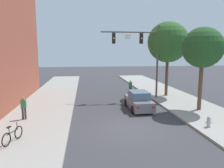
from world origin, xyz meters
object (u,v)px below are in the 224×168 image
at_px(pedestrian_crossing_road, 130,86).
at_px(bicycle_leaning, 13,135).
at_px(car_lead_grey, 138,101).
at_px(pedestrian_sidewalk_left_walker, 24,107).
at_px(fire_hydrant, 209,122).
at_px(street_tree_nearest, 203,48).
at_px(street_tree_second, 168,42).
at_px(traffic_signal_mast, 142,49).

relative_size(pedestrian_crossing_road, bicycle_leaning, 0.96).
relative_size(car_lead_grey, pedestrian_sidewalk_left_walker, 2.61).
relative_size(pedestrian_sidewalk_left_walker, fire_hydrant, 2.28).
bearing_deg(pedestrian_crossing_road, car_lead_grey, -96.47).
height_order(pedestrian_crossing_road, street_tree_nearest, street_tree_nearest).
relative_size(car_lead_grey, street_tree_nearest, 0.63).
height_order(fire_hydrant, street_tree_second, street_tree_second).
height_order(traffic_signal_mast, pedestrian_crossing_road, traffic_signal_mast).
distance_m(pedestrian_sidewalk_left_walker, bicycle_leaning, 4.13).
bearing_deg(traffic_signal_mast, fire_hydrant, -77.62).
distance_m(car_lead_grey, bicycle_leaning, 10.60).
height_order(traffic_signal_mast, pedestrian_sidewalk_left_walker, traffic_signal_mast).
relative_size(fire_hydrant, street_tree_nearest, 0.11).
bearing_deg(pedestrian_sidewalk_left_walker, fire_hydrant, -14.63).
bearing_deg(street_tree_second, fire_hydrant, -96.31).
bearing_deg(street_tree_second, pedestrian_sidewalk_left_walker, -152.74).
relative_size(street_tree_nearest, street_tree_second, 0.85).
height_order(pedestrian_crossing_road, bicycle_leaning, pedestrian_crossing_road).
xyz_separation_m(pedestrian_sidewalk_left_walker, street_tree_nearest, (13.93, 0.84, 4.23)).
xyz_separation_m(car_lead_grey, pedestrian_sidewalk_left_walker, (-9.03, -2.20, 0.34)).
bearing_deg(bicycle_leaning, traffic_signal_mast, 45.66).
height_order(pedestrian_sidewalk_left_walker, fire_hydrant, pedestrian_sidewalk_left_walker).
distance_m(traffic_signal_mast, car_lead_grey, 6.07).
bearing_deg(street_tree_second, bicycle_leaning, -139.66).
bearing_deg(pedestrian_sidewalk_left_walker, pedestrian_crossing_road, 42.85).
distance_m(traffic_signal_mast, street_tree_nearest, 6.28).
relative_size(traffic_signal_mast, bicycle_leaning, 4.39).
relative_size(pedestrian_sidewalk_left_walker, pedestrian_crossing_road, 1.00).
bearing_deg(street_tree_nearest, bicycle_leaning, -159.92).
bearing_deg(street_tree_nearest, pedestrian_sidewalk_left_walker, -176.53).
relative_size(traffic_signal_mast, pedestrian_crossing_road, 4.57).
bearing_deg(bicycle_leaning, street_tree_nearest, 20.08).
xyz_separation_m(fire_hydrant, street_tree_nearest, (1.63, 4.06, 4.79)).
xyz_separation_m(fire_hydrant, street_tree_second, (1.12, 10.13, 5.50)).
distance_m(pedestrian_crossing_road, fire_hydrant, 12.57).
relative_size(traffic_signal_mast, car_lead_grey, 1.76).
bearing_deg(car_lead_grey, fire_hydrant, -58.83).
bearing_deg(traffic_signal_mast, pedestrian_sidewalk_left_walker, -149.91).
bearing_deg(bicycle_leaning, fire_hydrant, 4.16).
relative_size(bicycle_leaning, street_tree_second, 0.21).
distance_m(traffic_signal_mast, street_tree_second, 3.35).
bearing_deg(street_tree_second, pedestrian_crossing_road, 148.82).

